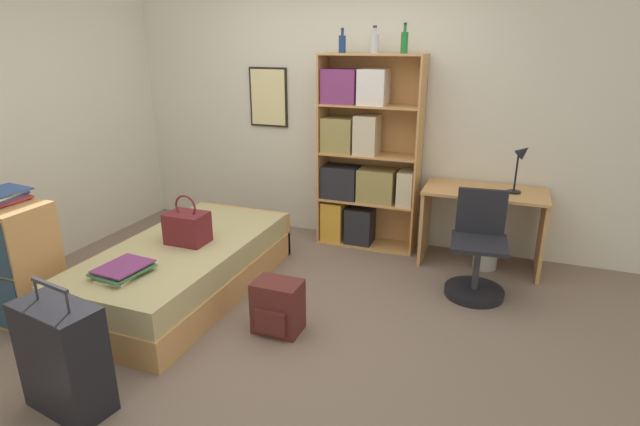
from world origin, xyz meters
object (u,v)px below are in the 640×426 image
at_px(dresser, 11,262).
at_px(bottle_green, 342,43).
at_px(bottle_clear, 404,42).
at_px(desk_lamp, 521,160).
at_px(bottle_brown, 374,43).
at_px(desk_chair, 477,263).
at_px(book_stack_on_bed, 122,271).
at_px(backpack, 278,307).
at_px(handbag, 187,227).
at_px(bookcase, 360,160).
at_px(desk, 483,214).
at_px(waste_bin, 486,254).
at_px(suitcase, 64,358).
at_px(bed, 186,267).

height_order(dresser, bottle_green, bottle_green).
bearing_deg(bottle_clear, desk_lamp, -4.43).
relative_size(bottle_brown, desk_chair, 0.28).
bearing_deg(dresser, bottle_brown, 48.26).
bearing_deg(book_stack_on_bed, backpack, 19.49).
relative_size(handbag, desk_chair, 0.47).
relative_size(book_stack_on_bed, bookcase, 0.21).
bearing_deg(bottle_brown, desk_lamp, -5.82).
bearing_deg(bottle_brown, backpack, -94.95).
relative_size(book_stack_on_bed, bottle_brown, 1.70).
bearing_deg(desk, desk_chair, -88.79).
bearing_deg(book_stack_on_bed, bookcase, 63.37).
bearing_deg(waste_bin, desk_chair, -95.51).
bearing_deg(desk_chair, waste_bin, 84.49).
xyz_separation_m(handbag, desk_lamp, (2.42, 1.35, 0.45)).
bearing_deg(bottle_brown, waste_bin, -9.35).
xyz_separation_m(bottle_green, desk_chair, (1.38, -0.68, -1.66)).
distance_m(handbag, desk_lamp, 2.81).
bearing_deg(bookcase, desk_chair, -29.97).
relative_size(suitcase, desk_chair, 0.92).
xyz_separation_m(handbag, waste_bin, (2.23, 1.30, -0.41)).
bearing_deg(waste_bin, dresser, -146.63).
relative_size(bottle_green, desk, 0.21).
xyz_separation_m(bookcase, waste_bin, (1.24, -0.16, -0.73)).
height_order(bottle_green, waste_bin, bottle_green).
xyz_separation_m(backpack, waste_bin, (1.30, 1.61, -0.05)).
height_order(desk, backpack, desk).
height_order(suitcase, dresser, dresser).
relative_size(desk_chair, waste_bin, 3.08).
distance_m(bottle_clear, backpack, 2.51).
bearing_deg(bottle_green, waste_bin, -5.93).
height_order(handbag, bookcase, bookcase).
height_order(bed, handbag, handbag).
distance_m(handbag, desk_chair, 2.32).
relative_size(dresser, bottle_brown, 3.73).
height_order(dresser, desk_lamp, desk_lamp).
relative_size(bottle_green, waste_bin, 0.79).
bearing_deg(desk, waste_bin, -40.51).
bearing_deg(handbag, backpack, -18.52).
height_order(handbag, desk_lamp, desk_lamp).
distance_m(handbag, bookcase, 1.78).
relative_size(book_stack_on_bed, dresser, 0.46).
bearing_deg(waste_bin, backpack, -129.01).
bearing_deg(book_stack_on_bed, handbag, 83.28).
xyz_separation_m(dresser, bottle_clear, (2.32, 2.23, 1.50)).
height_order(handbag, suitcase, handbag).
height_order(bookcase, bottle_clear, bottle_clear).
bearing_deg(bed, backpack, -16.63).
distance_m(bed, desk_lamp, 2.92).
distance_m(bottle_brown, bottle_clear, 0.29).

